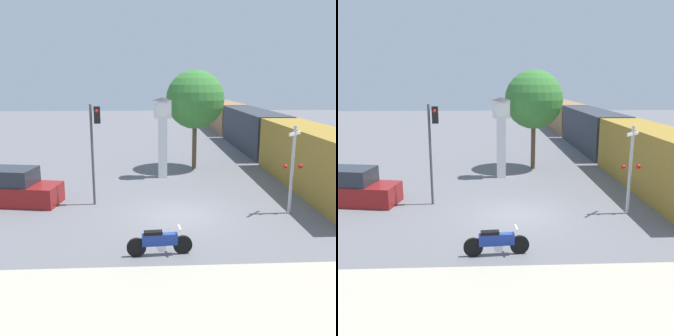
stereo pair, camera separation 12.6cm
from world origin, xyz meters
The scene contains 9 objects.
ground_plane centered at (0.00, 0.00, 0.00)m, with size 120.00×120.00×0.00m, color slate.
sidewalk_strip centered at (0.00, -7.96, 0.05)m, with size 36.00×6.00×0.10m.
motorcycle centered at (-0.94, -3.96, 0.49)m, with size 2.32×0.50×1.02m.
clock_tower centered at (-0.40, 6.96, 3.31)m, with size 1.25×1.25×5.01m.
freight_train centered at (8.09, 16.93, 1.70)m, with size 2.80×39.28×3.40m.
traffic_light centered at (-3.86, 1.76, 3.35)m, with size 0.50×0.35×4.92m.
railroad_crossing_signal centered at (5.19, 0.00, 2.21)m, with size 0.90×0.82×4.07m.
street_tree centered at (1.88, 9.23, 4.74)m, with size 3.92×3.92×6.72m.
parked_car centered at (-7.89, 2.10, 0.75)m, with size 4.44×2.46×1.80m.
Camera 1 is at (-1.29, -16.10, 6.02)m, focal length 40.00 mm.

